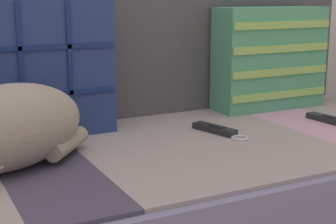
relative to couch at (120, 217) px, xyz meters
name	(u,v)px	position (x,y,z in m)	size (l,w,h in m)	color
couch	(120,217)	(0.00, 0.00, 0.00)	(2.05, 0.86, 0.39)	#3D3838
sofa_backrest	(74,46)	(0.00, 0.36, 0.43)	(2.00, 0.14, 0.47)	#474242
throw_pillow_quilted	(40,68)	(-0.14, 0.22, 0.39)	(0.40, 0.14, 0.38)	navy
throw_pillow_striped	(269,58)	(0.65, 0.22, 0.37)	(0.40, 0.14, 0.35)	#4C9366
sleeping_cat	(3,132)	(-0.30, -0.06, 0.29)	(0.43, 0.31, 0.20)	gray
game_remote_near	(216,130)	(0.31, 0.01, 0.21)	(0.09, 0.20, 0.02)	black
game_remote_far	(329,120)	(0.69, -0.05, 0.21)	(0.06, 0.20, 0.02)	black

